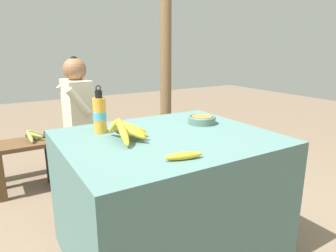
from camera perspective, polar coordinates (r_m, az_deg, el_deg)
name	(u,v)px	position (r m, az deg, el deg)	size (l,w,h in m)	color
ground_plane	(168,250)	(1.99, -0.03, -22.48)	(12.00, 12.00, 0.00)	#75604C
market_counter	(168,196)	(1.79, -0.04, -13.14)	(1.13, 0.95, 0.73)	#4C706B
banana_bunch_ripe	(126,129)	(1.57, -8.02, -0.54)	(0.20, 0.30, 0.13)	#4C381E
serving_bowl	(202,119)	(1.92, 6.48, 1.28)	(0.18, 0.18, 0.05)	#4C6B5B
water_bottle	(100,114)	(1.73, -12.88, 2.16)	(0.07, 0.07, 0.27)	gold
loose_banana_front	(184,156)	(1.31, 2.99, -5.70)	(0.18, 0.07, 0.04)	gold
wooden_bench	(79,141)	(2.89, -16.57, -2.83)	(1.53, 0.32, 0.43)	brown
seated_vendor	(73,111)	(2.78, -17.68, 2.69)	(0.40, 0.39, 1.13)	#232328
banana_bunch_green	(32,135)	(2.80, -24.55, -1.51)	(0.15, 0.25, 0.11)	#4C381E
support_post_far	(166,46)	(3.48, -0.44, 14.96)	(0.13, 0.13, 2.43)	brown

